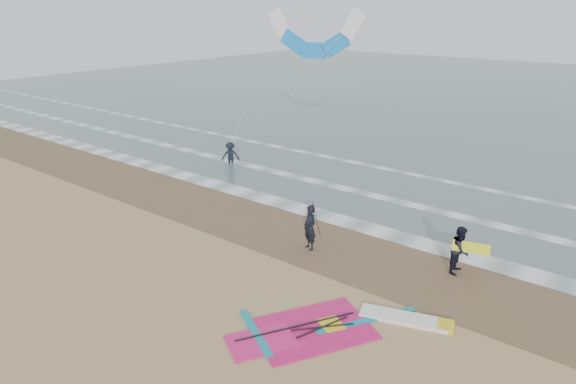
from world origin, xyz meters
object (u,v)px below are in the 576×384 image
Objects in this scene: person_walking at (460,250)px; surf_kite at (314,37)px; person_standing at (310,228)px; person_wading at (230,150)px; windsurf_rig at (338,327)px.

surf_kite is at bearing 53.55° from person_walking.
person_wading is at bearing 172.86° from person_standing.
person_walking is 1.03× the size of person_wading.
person_standing is 14.17m from surf_kite.
person_standing reaches higher than windsurf_rig.
surf_kite is (-11.05, 14.16, 7.46)m from windsurf_rig.
person_wading is at bearing 144.37° from windsurf_rig.
person_wading is (-14.59, 10.46, 0.83)m from windsurf_rig.
person_wading is (-16.15, 4.75, -0.03)m from person_walking.
person_standing is at bearing 134.84° from windsurf_rig.
surf_kite reaches higher than person_standing.
person_walking is at bearing -54.51° from person_wading.
person_walking is at bearing -33.84° from surf_kite.
windsurf_rig is 5.97m from person_walking.
windsurf_rig is 3.13× the size of person_standing.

